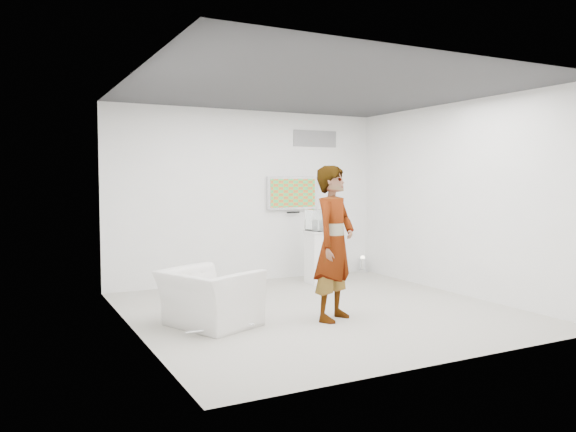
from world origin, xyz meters
The scene contains 10 objects.
room centered at (0.00, 0.00, 1.50)m, with size 5.01×5.01×3.00m.
tv centered at (0.85, 2.45, 1.55)m, with size 1.00×0.08×0.60m, color silver.
logo_decal centered at (1.35, 2.49, 2.55)m, with size 0.90×0.02×0.30m, color slate.
person centered at (-0.10, -0.53, 0.99)m, with size 0.72×0.47×1.97m, color silver.
armchair centered at (-1.63, -0.11, 0.35)m, with size 1.07×0.93×0.69m, color silver.
pedestal centered at (1.01, 1.74, 0.46)m, with size 0.44×0.44×0.91m, color white.
floor_uplight centered at (2.32, 2.32, 0.16)m, with size 0.20×0.20×0.31m, color white.
vitrine centered at (1.01, 1.74, 1.09)m, with size 0.37×0.37×0.37m, color white.
console centered at (1.01, 1.74, 1.01)m, with size 0.04×0.14×0.20m, color white.
wii_remote centered at (0.04, -0.28, 1.77)m, with size 0.03×0.13×0.03m, color white.
Camera 1 is at (-3.86, -6.58, 1.79)m, focal length 35.00 mm.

